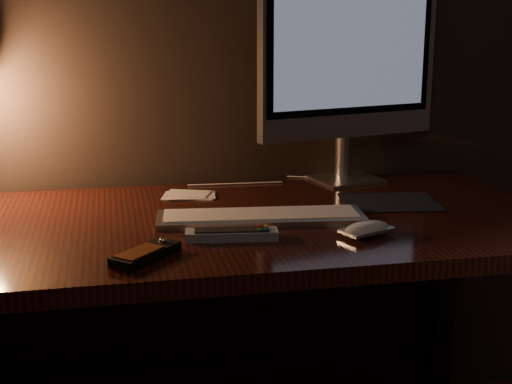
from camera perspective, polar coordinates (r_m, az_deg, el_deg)
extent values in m
cube|color=black|center=(1.68, -2.88, -2.82)|extent=(1.60, 0.75, 0.04)
cube|color=black|center=(2.32, 14.70, -8.23)|extent=(0.06, 0.06, 0.71)
cube|color=black|center=(2.09, -4.27, -7.35)|extent=(1.48, 0.02, 0.51)
cube|color=silver|center=(2.08, 7.17, 1.05)|extent=(0.22, 0.20, 0.01)
cylinder|color=silver|center=(2.09, 6.96, 2.96)|extent=(0.05, 0.05, 0.12)
cube|color=silver|center=(2.03, 7.52, 10.80)|extent=(0.55, 0.17, 0.46)
cube|color=black|center=(2.01, 7.73, 11.63)|extent=(0.51, 0.13, 0.38)
cube|color=#7F8BAD|center=(2.00, 7.76, 11.63)|extent=(0.47, 0.12, 0.34)
cube|color=silver|center=(1.66, 0.38, -1.97)|extent=(0.49, 0.19, 0.02)
cube|color=black|center=(1.85, 10.69, -0.81)|extent=(0.26, 0.22, 0.00)
ellipsoid|color=white|center=(1.56, 8.86, -3.08)|extent=(0.13, 0.10, 0.02)
cube|color=black|center=(1.42, -8.81, -4.94)|extent=(0.15, 0.15, 0.02)
cube|color=#673012|center=(1.42, -8.83, -4.56)|extent=(0.10, 0.11, 0.00)
sphere|color=silver|center=(1.41, -8.83, -4.50)|extent=(0.02, 0.02, 0.02)
cube|color=#979A9D|center=(1.52, -1.96, -3.44)|extent=(0.20, 0.08, 0.02)
cube|color=black|center=(1.52, -1.96, -3.05)|extent=(0.16, 0.06, 0.00)
cylinder|color=red|center=(1.52, -1.96, -2.95)|extent=(0.01, 0.01, 0.00)
cylinder|color=#0C8C19|center=(1.52, -1.96, -2.95)|extent=(0.01, 0.01, 0.00)
cylinder|color=gold|center=(1.52, -1.96, -2.95)|extent=(0.01, 0.01, 0.00)
cylinder|color=#1433BF|center=(1.52, -1.96, -2.95)|extent=(0.01, 0.01, 0.00)
cube|color=white|center=(1.89, -5.39, -0.25)|extent=(0.15, 0.12, 0.01)
cylinder|color=white|center=(2.04, 2.07, 0.83)|extent=(0.50, 0.14, 0.00)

